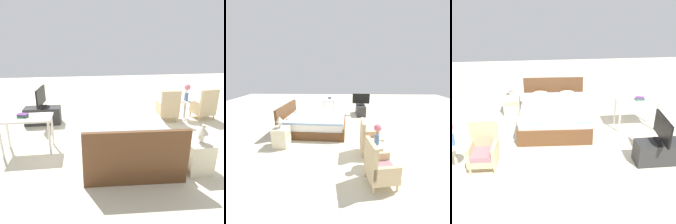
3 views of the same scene
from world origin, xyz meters
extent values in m
plane|color=beige|center=(0.00, 0.00, 0.00)|extent=(16.00, 16.00, 0.00)
cube|color=brown|center=(0.18, 0.99, 0.14)|extent=(1.77, 2.20, 0.28)
cube|color=white|center=(0.18, 0.99, 0.40)|extent=(1.70, 2.11, 0.24)
cube|color=#93B2D6|center=(0.18, 0.91, 0.55)|extent=(1.74, 1.95, 0.06)
cube|color=brown|center=(0.23, 2.02, 0.48)|extent=(1.71, 0.16, 0.96)
cube|color=brown|center=(0.14, -0.04, 0.20)|extent=(1.71, 0.14, 0.40)
ellipsoid|color=white|center=(-0.16, 1.75, 0.59)|extent=(0.45, 0.30, 0.14)
ellipsoid|color=white|center=(0.59, 1.72, 0.59)|extent=(0.45, 0.30, 0.14)
cylinder|color=#CCB284|center=(-2.59, -0.97, 0.08)|extent=(0.04, 0.04, 0.16)
cylinder|color=#CCB284|center=(-2.13, -0.91, 0.08)|extent=(0.04, 0.04, 0.16)
cylinder|color=#CCB284|center=(-2.65, -0.52, 0.08)|extent=(0.04, 0.04, 0.16)
cylinder|color=#CCB284|center=(-2.20, -0.45, 0.08)|extent=(0.04, 0.04, 0.16)
cube|color=#CCB284|center=(-2.39, -0.71, 0.22)|extent=(0.61, 0.61, 0.12)
cube|color=gray|center=(-2.39, -0.71, 0.33)|extent=(0.56, 0.56, 0.10)
cube|color=#CCB284|center=(-2.42, -0.49, 0.60)|extent=(0.55, 0.16, 0.64)
cube|color=#CCB284|center=(-2.62, -0.75, 0.41)|extent=(0.14, 0.52, 0.26)
cube|color=#CCB284|center=(-2.16, -0.68, 0.41)|extent=(0.14, 0.52, 0.26)
cylinder|color=#CCB284|center=(-1.55, -0.94, 0.08)|extent=(0.04, 0.04, 0.16)
cylinder|color=#CCB284|center=(-1.09, -0.95, 0.08)|extent=(0.04, 0.04, 0.16)
cylinder|color=#CCB284|center=(-1.53, -0.48, 0.08)|extent=(0.04, 0.04, 0.16)
cylinder|color=#CCB284|center=(-1.07, -0.49, 0.08)|extent=(0.04, 0.04, 0.16)
cube|color=#CCB284|center=(-1.31, -0.71, 0.22)|extent=(0.55, 0.55, 0.12)
cube|color=gray|center=(-1.31, -0.71, 0.33)|extent=(0.51, 0.51, 0.10)
cube|color=#CCB284|center=(-1.30, -0.48, 0.60)|extent=(0.54, 0.09, 0.64)
cube|color=#CCB284|center=(-1.54, -0.71, 0.41)|extent=(0.08, 0.51, 0.26)
cube|color=#CCB284|center=(-1.07, -0.72, 0.41)|extent=(0.08, 0.51, 0.26)
cylinder|color=beige|center=(-1.85, -0.72, 0.01)|extent=(0.28, 0.28, 0.03)
cylinder|color=beige|center=(-1.85, -0.72, 0.28)|extent=(0.06, 0.06, 0.51)
cylinder|color=beige|center=(-1.85, -0.72, 0.55)|extent=(0.40, 0.40, 0.02)
cylinder|color=#4C709E|center=(-1.85, -0.72, 0.67)|extent=(0.11, 0.11, 0.22)
cylinder|color=#477538|center=(-1.85, -0.72, 0.83)|extent=(0.02, 0.02, 0.10)
sphere|color=#DB7084|center=(-1.85, -0.72, 0.96)|extent=(0.17, 0.17, 0.17)
cube|color=beige|center=(-0.97, 1.78, 0.28)|extent=(0.44, 0.40, 0.57)
cube|color=#B3AB8E|center=(-0.97, 1.58, 0.40)|extent=(0.37, 0.01, 0.09)
cylinder|color=silver|center=(-0.97, 1.78, 0.58)|extent=(0.13, 0.13, 0.02)
ellipsoid|color=silver|center=(-0.97, 1.78, 0.67)|extent=(0.11, 0.11, 0.16)
cone|color=beige|center=(-0.97, 1.78, 0.82)|extent=(0.22, 0.22, 0.15)
cube|color=#2D2D2D|center=(2.19, -0.86, 0.24)|extent=(0.96, 0.40, 0.47)
cube|color=black|center=(2.19, -0.86, 0.49)|extent=(0.22, 0.33, 0.03)
cylinder|color=black|center=(2.19, -0.86, 0.53)|extent=(0.04, 0.04, 0.05)
cube|color=black|center=(2.19, -0.86, 0.79)|extent=(0.10, 0.81, 0.47)
cube|color=black|center=(2.21, -0.86, 0.79)|extent=(0.06, 0.75, 0.42)
cylinder|color=silver|center=(1.75, 0.45, 0.36)|extent=(0.05, 0.05, 0.72)
cylinder|color=silver|center=(2.69, 0.45, 0.36)|extent=(0.05, 0.05, 0.72)
cylinder|color=silver|center=(1.75, 0.87, 0.36)|extent=(0.05, 0.05, 0.72)
cylinder|color=silver|center=(2.69, 0.87, 0.36)|extent=(0.05, 0.05, 0.72)
cube|color=silver|center=(2.22, 0.66, 0.74)|extent=(1.04, 0.52, 0.04)
cube|color=#337A47|center=(2.28, 0.64, 0.78)|extent=(0.24, 0.16, 0.04)
cube|color=#66387A|center=(2.28, 0.64, 0.82)|extent=(0.22, 0.17, 0.03)
camera|label=1|loc=(0.98, 4.97, 2.35)|focal=35.00mm
camera|label=2|loc=(-4.85, 0.06, 2.19)|focal=24.00mm
camera|label=3|loc=(-0.16, -5.12, 3.22)|focal=42.00mm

